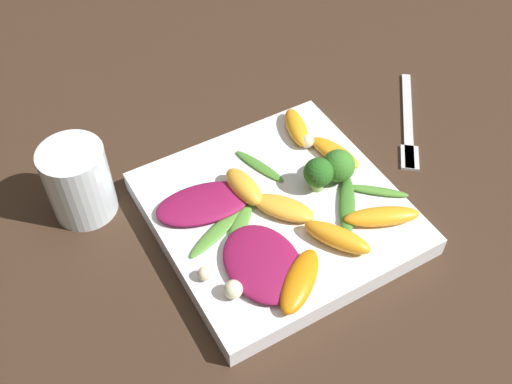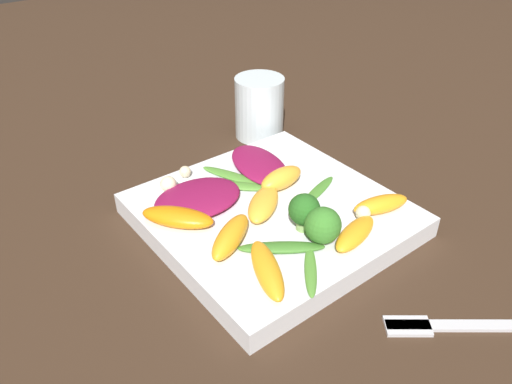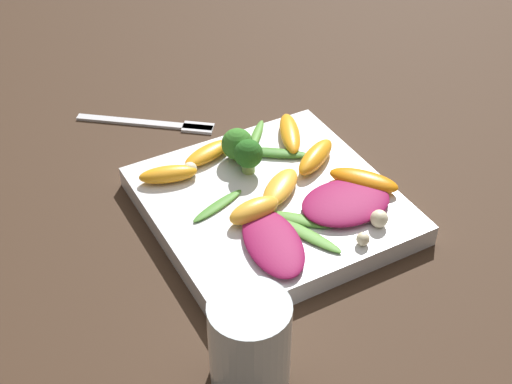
% 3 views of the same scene
% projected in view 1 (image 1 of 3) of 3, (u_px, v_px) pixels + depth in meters
% --- Properties ---
extents(ground_plane, '(2.40, 2.40, 0.00)m').
position_uv_depth(ground_plane, '(277.00, 219.00, 0.65)').
color(ground_plane, '#382619').
extents(plate, '(0.25, 0.25, 0.02)m').
position_uv_depth(plate, '(277.00, 212.00, 0.64)').
color(plate, white).
rests_on(plate, ground_plane).
extents(drinking_glass, '(0.07, 0.07, 0.09)m').
position_uv_depth(drinking_glass, '(79.00, 182.00, 0.62)').
color(drinking_glass, silver).
rests_on(drinking_glass, ground_plane).
extents(fork, '(0.12, 0.15, 0.01)m').
position_uv_depth(fork, '(408.00, 129.00, 0.74)').
color(fork, silver).
rests_on(fork, ground_plane).
extents(radicchio_leaf_0, '(0.11, 0.07, 0.01)m').
position_uv_depth(radicchio_leaf_0, '(204.00, 203.00, 0.62)').
color(radicchio_leaf_0, maroon).
rests_on(radicchio_leaf_0, plate).
extents(radicchio_leaf_1, '(0.08, 0.10, 0.01)m').
position_uv_depth(radicchio_leaf_1, '(263.00, 263.00, 0.57)').
color(radicchio_leaf_1, maroon).
rests_on(radicchio_leaf_1, plate).
extents(orange_segment_0, '(0.08, 0.07, 0.02)m').
position_uv_depth(orange_segment_0, '(300.00, 281.00, 0.56)').
color(orange_segment_0, orange).
rests_on(orange_segment_0, plate).
extents(orange_segment_1, '(0.06, 0.07, 0.02)m').
position_uv_depth(orange_segment_1, '(283.00, 208.00, 0.62)').
color(orange_segment_1, '#FCAD33').
rests_on(orange_segment_1, plate).
extents(orange_segment_2, '(0.04, 0.07, 0.02)m').
position_uv_depth(orange_segment_2, '(297.00, 127.00, 0.69)').
color(orange_segment_2, orange).
rests_on(orange_segment_2, plate).
extents(orange_segment_3, '(0.03, 0.06, 0.02)m').
position_uv_depth(orange_segment_3, '(244.00, 187.00, 0.63)').
color(orange_segment_3, '#FCAD33').
rests_on(orange_segment_3, plate).
extents(orange_segment_4, '(0.08, 0.05, 0.02)m').
position_uv_depth(orange_segment_4, '(382.00, 216.00, 0.61)').
color(orange_segment_4, orange).
rests_on(orange_segment_4, plate).
extents(orange_segment_5, '(0.04, 0.07, 0.01)m').
position_uv_depth(orange_segment_5, '(335.00, 153.00, 0.67)').
color(orange_segment_5, orange).
rests_on(orange_segment_5, plate).
extents(orange_segment_6, '(0.06, 0.07, 0.02)m').
position_uv_depth(orange_segment_6, '(337.00, 237.00, 0.59)').
color(orange_segment_6, orange).
rests_on(orange_segment_6, plate).
extents(broccoli_floret_0, '(0.03, 0.03, 0.04)m').
position_uv_depth(broccoli_floret_0, '(318.00, 174.00, 0.63)').
color(broccoli_floret_0, '#84AD5B').
rests_on(broccoli_floret_0, plate).
extents(broccoli_floret_1, '(0.04, 0.04, 0.04)m').
position_uv_depth(broccoli_floret_1, '(339.00, 167.00, 0.64)').
color(broccoli_floret_1, '#7A9E51').
rests_on(broccoli_floret_1, plate).
extents(arugula_sprig_0, '(0.06, 0.06, 0.01)m').
position_uv_depth(arugula_sprig_0, '(239.00, 226.00, 0.61)').
color(arugula_sprig_0, '#518E33').
rests_on(arugula_sprig_0, plate).
extents(arugula_sprig_1, '(0.06, 0.05, 0.01)m').
position_uv_depth(arugula_sprig_1, '(377.00, 191.00, 0.64)').
color(arugula_sprig_1, '#518E33').
rests_on(arugula_sprig_1, plate).
extents(arugula_sprig_2, '(0.08, 0.05, 0.00)m').
position_uv_depth(arugula_sprig_2, '(217.00, 228.00, 0.61)').
color(arugula_sprig_2, '#518E33').
rests_on(arugula_sprig_2, plate).
extents(arugula_sprig_3, '(0.06, 0.08, 0.01)m').
position_uv_depth(arugula_sprig_3, '(347.00, 205.00, 0.62)').
color(arugula_sprig_3, '#3D7528').
rests_on(arugula_sprig_3, plate).
extents(arugula_sprig_4, '(0.03, 0.07, 0.00)m').
position_uv_depth(arugula_sprig_4, '(260.00, 166.00, 0.66)').
color(arugula_sprig_4, '#47842D').
rests_on(arugula_sprig_4, plate).
extents(macadamia_nut_0, '(0.02, 0.02, 0.02)m').
position_uv_depth(macadamia_nut_0, '(307.00, 141.00, 0.68)').
color(macadamia_nut_0, beige).
rests_on(macadamia_nut_0, plate).
extents(macadamia_nut_1, '(0.01, 0.01, 0.01)m').
position_uv_depth(macadamia_nut_1, '(204.00, 274.00, 0.56)').
color(macadamia_nut_1, beige).
rests_on(macadamia_nut_1, plate).
extents(macadamia_nut_2, '(0.02, 0.02, 0.02)m').
position_uv_depth(macadamia_nut_2, '(233.00, 289.00, 0.55)').
color(macadamia_nut_2, beige).
rests_on(macadamia_nut_2, plate).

